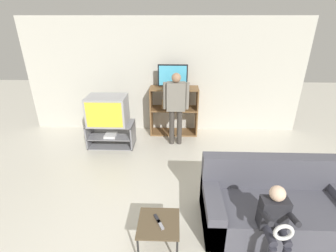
{
  "coord_description": "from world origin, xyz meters",
  "views": [
    {
      "loc": [
        0.29,
        -1.44,
        2.58
      ],
      "look_at": [
        0.16,
        2.27,
        0.9
      ],
      "focal_mm": 26.0,
      "sensor_mm": 36.0,
      "label": 1
    }
  ],
  "objects_px": {
    "remote_control_black": "(157,219)",
    "person_standing_adult": "(176,103)",
    "media_shelf": "(174,111)",
    "television_flat": "(173,77)",
    "person_seated_child": "(275,221)",
    "remote_control_white": "(160,225)",
    "snack_table": "(159,226)",
    "tv_stand": "(112,134)",
    "couch": "(276,206)",
    "television_main": "(108,110)"
  },
  "relations": [
    {
      "from": "tv_stand",
      "to": "remote_control_white",
      "type": "relative_size",
      "value": 6.75
    },
    {
      "from": "snack_table",
      "to": "couch",
      "type": "distance_m",
      "value": 1.6
    },
    {
      "from": "person_seated_child",
      "to": "person_standing_adult",
      "type": "bearing_deg",
      "value": 111.71
    },
    {
      "from": "television_main",
      "to": "television_flat",
      "type": "relative_size",
      "value": 1.23
    },
    {
      "from": "snack_table",
      "to": "television_main",
      "type": "bearing_deg",
      "value": 115.62
    },
    {
      "from": "television_flat",
      "to": "person_seated_child",
      "type": "distance_m",
      "value": 3.58
    },
    {
      "from": "media_shelf",
      "to": "snack_table",
      "type": "distance_m",
      "value": 3.24
    },
    {
      "from": "remote_control_black",
      "to": "television_main",
      "type": "bearing_deg",
      "value": 88.39
    },
    {
      "from": "snack_table",
      "to": "couch",
      "type": "bearing_deg",
      "value": 16.89
    },
    {
      "from": "snack_table",
      "to": "person_seated_child",
      "type": "height_order",
      "value": "person_seated_child"
    },
    {
      "from": "media_shelf",
      "to": "person_seated_child",
      "type": "relative_size",
      "value": 1.19
    },
    {
      "from": "tv_stand",
      "to": "remote_control_white",
      "type": "distance_m",
      "value": 2.89
    },
    {
      "from": "person_standing_adult",
      "to": "person_seated_child",
      "type": "relative_size",
      "value": 1.67
    },
    {
      "from": "remote_control_white",
      "to": "television_main",
      "type": "bearing_deg",
      "value": 89.73
    },
    {
      "from": "remote_control_black",
      "to": "person_standing_adult",
      "type": "xyz_separation_m",
      "value": [
        0.2,
        2.64,
        0.53
      ]
    },
    {
      "from": "snack_table",
      "to": "person_standing_adult",
      "type": "bearing_deg",
      "value": 86.15
    },
    {
      "from": "television_main",
      "to": "couch",
      "type": "bearing_deg",
      "value": -37.29
    },
    {
      "from": "person_standing_adult",
      "to": "media_shelf",
      "type": "bearing_deg",
      "value": 94.79
    },
    {
      "from": "person_seated_child",
      "to": "television_flat",
      "type": "bearing_deg",
      "value": 109.74
    },
    {
      "from": "television_main",
      "to": "television_flat",
      "type": "bearing_deg",
      "value": 25.76
    },
    {
      "from": "tv_stand",
      "to": "person_standing_adult",
      "type": "relative_size",
      "value": 0.62
    },
    {
      "from": "television_main",
      "to": "person_standing_adult",
      "type": "distance_m",
      "value": 1.42
    },
    {
      "from": "tv_stand",
      "to": "remote_control_black",
      "type": "distance_m",
      "value": 2.8
    },
    {
      "from": "tv_stand",
      "to": "snack_table",
      "type": "xyz_separation_m",
      "value": [
        1.2,
        -2.58,
        0.11
      ]
    },
    {
      "from": "remote_control_white",
      "to": "person_seated_child",
      "type": "xyz_separation_m",
      "value": [
        1.26,
        -0.03,
        0.14
      ]
    },
    {
      "from": "television_main",
      "to": "snack_table",
      "type": "height_order",
      "value": "television_main"
    },
    {
      "from": "television_flat",
      "to": "snack_table",
      "type": "relative_size",
      "value": 1.35
    },
    {
      "from": "person_standing_adult",
      "to": "remote_control_black",
      "type": "bearing_deg",
      "value": -94.35
    },
    {
      "from": "television_flat",
      "to": "person_seated_child",
      "type": "bearing_deg",
      "value": -70.26
    },
    {
      "from": "tv_stand",
      "to": "couch",
      "type": "height_order",
      "value": "couch"
    },
    {
      "from": "person_standing_adult",
      "to": "person_seated_child",
      "type": "height_order",
      "value": "person_standing_adult"
    },
    {
      "from": "media_shelf",
      "to": "television_flat",
      "type": "distance_m",
      "value": 0.79
    },
    {
      "from": "media_shelf",
      "to": "remote_control_white",
      "type": "distance_m",
      "value": 3.27
    },
    {
      "from": "snack_table",
      "to": "couch",
      "type": "relative_size",
      "value": 0.25
    },
    {
      "from": "media_shelf",
      "to": "remote_control_white",
      "type": "relative_size",
      "value": 7.8
    },
    {
      "from": "tv_stand",
      "to": "media_shelf",
      "type": "xyz_separation_m",
      "value": [
        1.34,
        0.65,
        0.32
      ]
    },
    {
      "from": "remote_control_black",
      "to": "remote_control_white",
      "type": "distance_m",
      "value": 0.1
    },
    {
      "from": "person_seated_child",
      "to": "remote_control_black",
      "type": "bearing_deg",
      "value": 174.85
    },
    {
      "from": "television_flat",
      "to": "person_seated_child",
      "type": "height_order",
      "value": "television_flat"
    },
    {
      "from": "person_seated_child",
      "to": "television_main",
      "type": "bearing_deg",
      "value": 133.6
    },
    {
      "from": "remote_control_white",
      "to": "person_seated_child",
      "type": "relative_size",
      "value": 0.15
    },
    {
      "from": "television_main",
      "to": "remote_control_white",
      "type": "distance_m",
      "value": 2.92
    },
    {
      "from": "remote_control_black",
      "to": "person_seated_child",
      "type": "height_order",
      "value": "person_seated_child"
    },
    {
      "from": "media_shelf",
      "to": "remote_control_black",
      "type": "height_order",
      "value": "media_shelf"
    },
    {
      "from": "television_flat",
      "to": "remote_control_white",
      "type": "bearing_deg",
      "value": -91.4
    },
    {
      "from": "remote_control_black",
      "to": "person_standing_adult",
      "type": "bearing_deg",
      "value": 58.37
    },
    {
      "from": "snack_table",
      "to": "person_standing_adult",
      "type": "xyz_separation_m",
      "value": [
        0.18,
        2.69,
        0.59
      ]
    },
    {
      "from": "television_flat",
      "to": "snack_table",
      "type": "height_order",
      "value": "television_flat"
    },
    {
      "from": "media_shelf",
      "to": "couch",
      "type": "xyz_separation_m",
      "value": [
        1.39,
        -2.76,
        -0.29
      ]
    },
    {
      "from": "remote_control_white",
      "to": "person_seated_child",
      "type": "distance_m",
      "value": 1.26
    }
  ]
}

